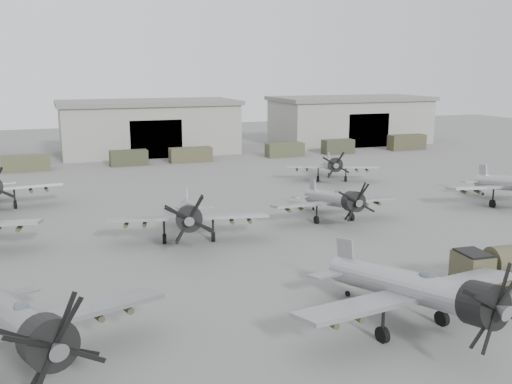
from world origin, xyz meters
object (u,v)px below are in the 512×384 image
aircraft_near_1 (418,290)px  aircraft_mid_1 (188,214)px  aircraft_mid_2 (335,200)px  aircraft_far_1 (332,165)px  fuel_tanker (509,264)px  aircraft_near_0 (19,323)px

aircraft_near_1 → aircraft_mid_1: bearing=102.3°
aircraft_mid_2 → aircraft_far_1: aircraft_mid_2 is taller
aircraft_mid_1 → aircraft_far_1: 29.58m
fuel_tanker → aircraft_near_1: bearing=-155.1°
aircraft_mid_2 → aircraft_far_1: size_ratio=1.04×
aircraft_mid_2 → fuel_tanker: (2.80, -17.97, -0.51)m
aircraft_mid_1 → aircraft_far_1: (22.80, 18.85, -0.28)m
aircraft_near_0 → aircraft_mid_2: size_ratio=1.19×
aircraft_near_1 → aircraft_near_0: bearing=163.9°
aircraft_near_0 → aircraft_mid_2: aircraft_near_0 is taller
aircraft_near_1 → fuel_tanker: 10.15m
aircraft_near_0 → aircraft_mid_1: aircraft_near_0 is taller
aircraft_near_0 → aircraft_near_1: (19.25, -2.83, -0.03)m
aircraft_near_0 → fuel_tanker: 28.75m
aircraft_near_1 → aircraft_mid_1: aircraft_near_1 is taller
aircraft_near_0 → aircraft_far_1: 50.07m
aircraft_near_1 → fuel_tanker: bearing=12.7°
aircraft_mid_1 → aircraft_far_1: bearing=52.2°
aircraft_mid_2 → aircraft_far_1: (8.83, 17.38, -0.05)m
aircraft_mid_1 → fuel_tanker: 23.54m
aircraft_mid_1 → aircraft_far_1: aircraft_mid_1 is taller
aircraft_near_0 → aircraft_far_1: size_ratio=1.24×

